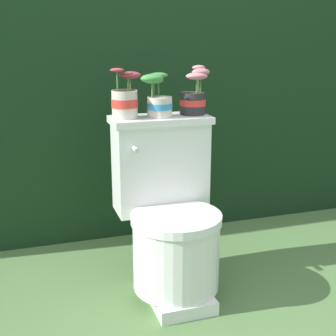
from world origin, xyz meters
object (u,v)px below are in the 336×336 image
(potted_plant_left, at_px, (125,100))
(toilet, at_px, (170,217))
(potted_plant_middle, at_px, (194,97))
(potted_plant_midleft, at_px, (158,99))

(potted_plant_left, bearing_deg, toilet, -40.40)
(toilet, bearing_deg, potted_plant_left, 139.60)
(potted_plant_left, bearing_deg, potted_plant_middle, 1.53)
(potted_plant_left, relative_size, potted_plant_middle, 0.99)
(potted_plant_left, height_order, potted_plant_middle, potted_plant_middle)
(potted_plant_left, xyz_separation_m, potted_plant_midleft, (0.14, -0.02, 0.00))
(toilet, bearing_deg, potted_plant_midleft, 96.70)
(potted_plant_middle, bearing_deg, potted_plant_midleft, -172.18)
(toilet, bearing_deg, potted_plant_middle, 41.58)
(toilet, distance_m, potted_plant_left, 0.54)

